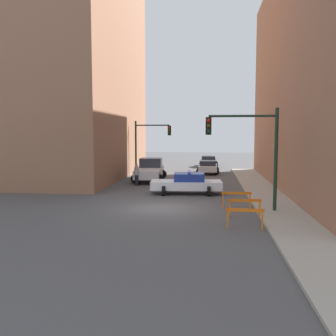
% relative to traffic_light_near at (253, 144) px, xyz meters
% --- Properties ---
extents(ground_plane, '(120.00, 120.00, 0.00)m').
position_rel_traffic_light_near_xyz_m(ground_plane, '(-4.73, 0.45, -3.53)').
color(ground_plane, '#4C4C4F').
extents(sidewalk_right, '(2.40, 44.00, 0.12)m').
position_rel_traffic_light_near_xyz_m(sidewalk_right, '(1.47, 0.45, -3.47)').
color(sidewalk_right, '#9E998E').
rests_on(sidewalk_right, ground_plane).
extents(building_corner_left, '(14.00, 20.00, 25.68)m').
position_rel_traffic_light_near_xyz_m(building_corner_left, '(-16.73, 14.45, 9.31)').
color(building_corner_left, '#93664C').
rests_on(building_corner_left, ground_plane).
extents(traffic_light_near, '(3.64, 0.35, 5.20)m').
position_rel_traffic_light_near_xyz_m(traffic_light_near, '(0.00, 0.00, 0.00)').
color(traffic_light_near, black).
rests_on(traffic_light_near, sidewalk_right).
extents(traffic_light_far, '(3.44, 0.35, 5.20)m').
position_rel_traffic_light_near_xyz_m(traffic_light_far, '(-8.03, 15.54, -0.13)').
color(traffic_light_far, black).
rests_on(traffic_light_far, ground_plane).
extents(police_car, '(4.80, 2.55, 1.52)m').
position_rel_traffic_light_near_xyz_m(police_car, '(-3.65, 5.46, -2.81)').
color(police_car, white).
rests_on(police_car, ground_plane).
extents(white_truck, '(2.79, 5.48, 1.90)m').
position_rel_traffic_light_near_xyz_m(white_truck, '(-7.23, 12.09, -2.62)').
color(white_truck, silver).
rests_on(white_truck, ground_plane).
extents(parked_car_near, '(2.30, 4.32, 1.31)m').
position_rel_traffic_light_near_xyz_m(parked_car_near, '(-2.34, 18.41, -2.86)').
color(parked_car_near, silver).
rests_on(parked_car_near, ground_plane).
extents(parked_car_mid, '(2.31, 4.32, 1.31)m').
position_rel_traffic_light_near_xyz_m(parked_car_mid, '(-2.30, 26.33, -2.86)').
color(parked_car_mid, black).
rests_on(parked_car_mid, ground_plane).
extents(pedestrian_crossing, '(0.46, 0.46, 1.66)m').
position_rel_traffic_light_near_xyz_m(pedestrian_crossing, '(-7.78, 9.04, -2.67)').
color(pedestrian_crossing, black).
rests_on(pedestrian_crossing, ground_plane).
extents(barrier_front, '(1.60, 0.21, 0.90)m').
position_rel_traffic_light_near_xyz_m(barrier_front, '(-0.65, -3.59, -2.91)').
color(barrier_front, orange).
rests_on(barrier_front, ground_plane).
extents(barrier_mid, '(1.60, 0.27, 0.90)m').
position_rel_traffic_light_near_xyz_m(barrier_mid, '(-0.46, -1.27, -2.91)').
color(barrier_mid, orange).
rests_on(barrier_mid, ground_plane).
extents(barrier_back, '(1.60, 0.23, 0.90)m').
position_rel_traffic_light_near_xyz_m(barrier_back, '(-0.69, 0.91, -2.91)').
color(barrier_back, orange).
rests_on(barrier_back, ground_plane).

